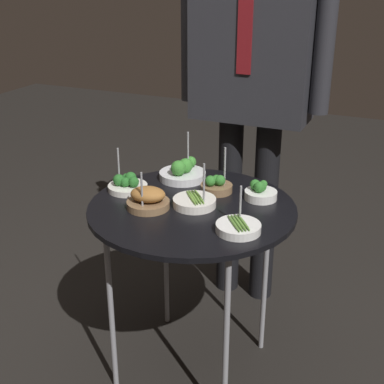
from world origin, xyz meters
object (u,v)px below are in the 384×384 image
object	(u,v)px
bowl_broccoli_far_rim	(127,184)
bowl_asparagus_front_left	(195,201)
serving_cart	(192,218)
bowl_asparagus_front_center	(238,227)
bowl_broccoli_mid_left	(183,172)
bowl_broccoli_center	(260,192)
bowl_roast_near_rim	(148,199)
waiter_figure	(253,61)
bowl_broccoli_back_left	(216,186)

from	to	relation	value
bowl_broccoli_far_rim	bowl_asparagus_front_left	bearing A→B (deg)	-4.79
serving_cart	bowl_asparagus_front_center	xyz separation A→B (m)	(0.21, -0.12, 0.06)
bowl_asparagus_front_center	bowl_broccoli_far_rim	size ratio (longest dim) A/B	0.91
bowl_asparagus_front_left	bowl_broccoli_mid_left	xyz separation A→B (m)	(-0.14, 0.20, 0.01)
bowl_broccoli_center	bowl_roast_near_rim	size ratio (longest dim) A/B	0.78
bowl_broccoli_center	waiter_figure	distance (m)	0.60
bowl_asparagus_front_left	waiter_figure	size ratio (longest dim) A/B	0.09
bowl_broccoli_mid_left	bowl_asparagus_front_center	bearing A→B (deg)	-43.73
serving_cart	bowl_broccoli_center	distance (m)	0.25
bowl_broccoli_center	bowl_asparagus_front_left	bearing A→B (deg)	-141.51
bowl_asparagus_front_left	waiter_figure	xyz separation A→B (m)	(0.00, 0.58, 0.38)
serving_cart	bowl_broccoli_far_rim	distance (m)	0.28
bowl_asparagus_front_left	bowl_broccoli_back_left	xyz separation A→B (m)	(0.02, 0.14, 0.01)
bowl_asparagus_front_left	bowl_broccoli_far_rim	xyz separation A→B (m)	(-0.28, 0.02, 0.01)
bowl_broccoli_mid_left	bowl_broccoli_far_rim	bearing A→B (deg)	-127.20
bowl_broccoli_center	bowl_roast_near_rim	distance (m)	0.39
bowl_broccoli_far_rim	bowl_roast_near_rim	distance (m)	0.17
bowl_broccoli_center	serving_cart	bearing A→B (deg)	-142.35
bowl_broccoli_far_rim	bowl_roast_near_rim	bearing A→B (deg)	-36.21
bowl_asparagus_front_center	serving_cart	bearing A→B (deg)	150.54
bowl_broccoli_far_rim	bowl_broccoli_back_left	bearing A→B (deg)	21.41
serving_cart	bowl_asparagus_front_left	size ratio (longest dim) A/B	4.38
waiter_figure	serving_cart	bearing A→B (deg)	-91.02
waiter_figure	bowl_asparagus_front_left	bearing A→B (deg)	-90.07
serving_cart	waiter_figure	distance (m)	0.73
bowl_broccoli_far_rim	bowl_broccoli_back_left	distance (m)	0.32
bowl_broccoli_mid_left	waiter_figure	bearing A→B (deg)	69.38
bowl_broccoli_back_left	bowl_broccoli_center	distance (m)	0.16
bowl_asparagus_front_center	waiter_figure	xyz separation A→B (m)	(-0.20, 0.70, 0.38)
bowl_broccoli_back_left	bowl_broccoli_far_rim	bearing A→B (deg)	-158.59
serving_cart	bowl_broccoli_back_left	world-z (taller)	bowl_broccoli_back_left
bowl_roast_near_rim	waiter_figure	world-z (taller)	waiter_figure
serving_cart	bowl_asparagus_front_center	size ratio (longest dim) A/B	5.08
bowl_roast_near_rim	waiter_figure	bearing A→B (deg)	78.19
bowl_broccoli_back_left	waiter_figure	xyz separation A→B (m)	(-0.02, 0.44, 0.37)
serving_cart	bowl_broccoli_center	xyz separation A→B (m)	(0.19, 0.15, 0.07)
serving_cart	bowl_broccoli_mid_left	world-z (taller)	bowl_broccoli_mid_left
bowl_broccoli_far_rim	bowl_broccoli_mid_left	xyz separation A→B (m)	(0.14, 0.18, 0.01)
bowl_broccoli_far_rim	bowl_broccoli_back_left	size ratio (longest dim) A/B	0.94
bowl_roast_near_rim	serving_cart	bearing A→B (deg)	31.00
bowl_asparagus_front_left	bowl_broccoli_back_left	world-z (taller)	bowl_broccoli_back_left
bowl_asparagus_front_center	waiter_figure	size ratio (longest dim) A/B	0.08
bowl_asparagus_front_left	waiter_figure	world-z (taller)	waiter_figure
bowl_broccoli_center	bowl_broccoli_back_left	bearing A→B (deg)	-177.93
bowl_broccoli_far_rim	bowl_broccoli_mid_left	distance (m)	0.23
bowl_asparagus_front_center	bowl_asparagus_front_left	bearing A→B (deg)	148.71
serving_cart	bowl_asparagus_front_left	bearing A→B (deg)	17.67
bowl_broccoli_far_rim	waiter_figure	bearing A→B (deg)	63.42
serving_cart	bowl_broccoli_center	bearing A→B (deg)	37.65
bowl_broccoli_far_rim	bowl_broccoli_mid_left	world-z (taller)	bowl_broccoli_mid_left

